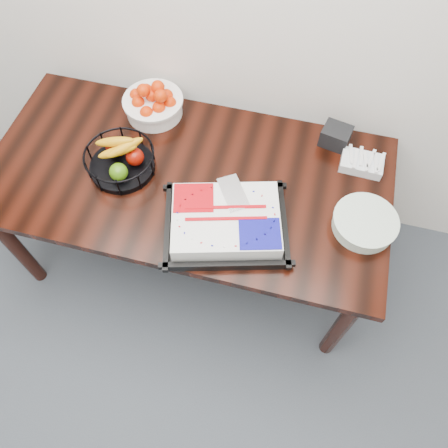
% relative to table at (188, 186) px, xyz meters
% --- Properties ---
extents(table, '(1.80, 0.90, 0.75)m').
position_rel_table_xyz_m(table, '(0.00, 0.00, 0.00)').
color(table, black).
rests_on(table, ground).
extents(cake_tray, '(0.58, 0.50, 0.10)m').
position_rel_table_xyz_m(cake_tray, '(0.24, -0.22, 0.13)').
color(cake_tray, black).
rests_on(cake_tray, table).
extents(tangerine_bowl, '(0.29, 0.29, 0.18)m').
position_rel_table_xyz_m(tangerine_bowl, '(-0.26, 0.32, 0.16)').
color(tangerine_bowl, white).
rests_on(tangerine_bowl, table).
extents(fruit_basket, '(0.31, 0.31, 0.16)m').
position_rel_table_xyz_m(fruit_basket, '(-0.28, -0.04, 0.15)').
color(fruit_basket, black).
rests_on(fruit_basket, table).
extents(plate_stack, '(0.26, 0.26, 0.06)m').
position_rel_table_xyz_m(plate_stack, '(0.78, -0.08, 0.12)').
color(plate_stack, white).
rests_on(plate_stack, table).
extents(fork_bag, '(0.19, 0.13, 0.05)m').
position_rel_table_xyz_m(fork_bag, '(0.74, 0.24, 0.11)').
color(fork_bag, silver).
rests_on(fork_bag, table).
extents(napkin_box, '(0.15, 0.13, 0.09)m').
position_rel_table_xyz_m(napkin_box, '(0.61, 0.35, 0.13)').
color(napkin_box, black).
rests_on(napkin_box, table).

